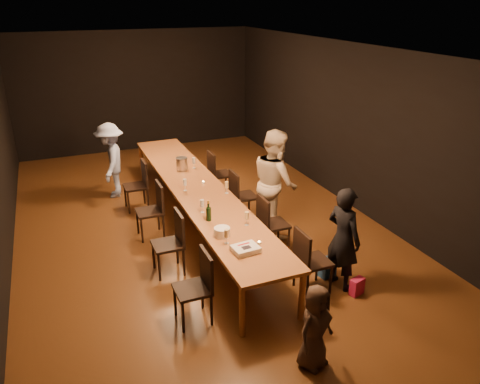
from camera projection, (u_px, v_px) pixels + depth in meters
name	position (u px, v px, depth m)	size (l,w,h in m)	color
ground	(199.00, 227.00, 8.21)	(10.00, 10.00, 0.00)	#412510
room_shell	(195.00, 110.00, 7.40)	(6.04, 10.04, 3.02)	black
table	(198.00, 190.00, 7.94)	(0.90, 6.00, 0.75)	brown
chair_right_0	(313.00, 261.00, 6.29)	(0.42, 0.42, 0.93)	black
chair_right_1	(274.00, 223.00, 7.31)	(0.42, 0.42, 0.93)	black
chair_right_2	(244.00, 195.00, 8.33)	(0.42, 0.42, 0.93)	black
chair_right_3	(221.00, 174.00, 9.35)	(0.42, 0.42, 0.93)	black
chair_left_0	(192.00, 289.00, 5.69)	(0.42, 0.42, 0.93)	black
chair_left_1	(168.00, 244.00, 6.71)	(0.42, 0.42, 0.93)	black
chair_left_2	(149.00, 211.00, 7.73)	(0.42, 0.42, 0.93)	black
chair_left_3	(135.00, 186.00, 8.75)	(0.42, 0.42, 0.93)	black
woman_birthday	(343.00, 239.00, 6.29)	(0.54, 0.35, 1.47)	black
woman_tan	(275.00, 182.00, 7.75)	(0.87, 0.68, 1.79)	beige
man_blue	(111.00, 161.00, 9.22)	(0.97, 0.56, 1.50)	#99B3ED
child	(315.00, 327.00, 4.98)	(0.49, 0.32, 0.99)	#412F24
gift_bag_red	(357.00, 287.00, 6.32)	(0.20, 0.11, 0.24)	#C81E55
gift_bag_blue	(327.00, 267.00, 6.73)	(0.23, 0.15, 0.29)	#215092
birthday_cake	(246.00, 249.00, 5.93)	(0.35, 0.29, 0.08)	white
plate_stack	(222.00, 232.00, 6.30)	(0.22, 0.22, 0.12)	white
champagne_bottle	(209.00, 211.00, 6.70)	(0.07, 0.07, 0.31)	black
ice_bucket	(182.00, 164.00, 8.68)	(0.22, 0.22, 0.24)	#B6B5BA
wineglass_0	(227.00, 236.00, 6.10)	(0.06, 0.06, 0.21)	beige
wineglass_1	(247.00, 219.00, 6.59)	(0.06, 0.06, 0.21)	beige
wineglass_2	(202.00, 206.00, 6.97)	(0.06, 0.06, 0.21)	silver
wineglass_3	(227.00, 187.00, 7.65)	(0.06, 0.06, 0.21)	beige
wineglass_4	(185.00, 185.00, 7.76)	(0.06, 0.06, 0.21)	silver
wineglass_5	(194.00, 163.00, 8.77)	(0.06, 0.06, 0.21)	silver
tealight_near	(259.00, 243.00, 6.12)	(0.05, 0.05, 0.03)	#B2B7B2
tealight_mid	(203.00, 182.00, 8.10)	(0.05, 0.05, 0.03)	#B2B7B2
tealight_far	(181.00, 159.00, 9.28)	(0.05, 0.05, 0.03)	#B2B7B2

